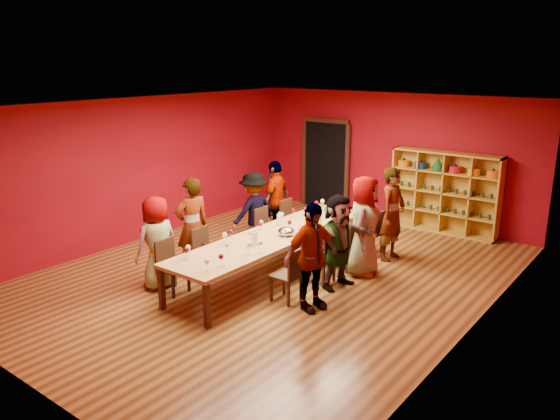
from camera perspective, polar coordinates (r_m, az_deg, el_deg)
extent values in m
cube|color=#573617|center=(9.88, -0.60, -6.78)|extent=(7.10, 9.10, 0.02)
cube|color=maroon|center=(13.18, 11.69, 5.42)|extent=(7.10, 0.02, 3.00)
cube|color=maroon|center=(6.66, -25.60, -5.76)|extent=(7.10, 0.02, 3.00)
cube|color=maroon|center=(11.87, -14.07, 4.17)|extent=(0.02, 9.10, 3.00)
cube|color=maroon|center=(7.82, 20.01, -2.11)|extent=(0.02, 9.10, 3.00)
cube|color=white|center=(9.17, -0.65, 10.95)|extent=(7.10, 9.10, 0.02)
cube|color=#AB8447|center=(9.63, -0.61, -2.76)|extent=(1.10, 4.50, 0.06)
cube|color=black|center=(8.63, -12.27, -8.02)|extent=(0.08, 0.08, 0.69)
cube|color=black|center=(11.70, 4.11, -1.39)|extent=(0.08, 0.08, 0.69)
cube|color=black|center=(7.96, -7.64, -9.87)|extent=(0.08, 0.08, 0.69)
cube|color=black|center=(11.21, 8.28, -2.28)|extent=(0.08, 0.08, 0.69)
cube|color=black|center=(14.06, 4.88, 4.65)|extent=(1.20, 0.14, 2.20)
cube|color=black|center=(13.83, 4.83, 9.29)|extent=(1.32, 0.06, 0.10)
cube|color=black|center=(14.36, 2.54, 4.92)|extent=(0.10, 0.06, 2.20)
cube|color=black|center=(13.66, 7.01, 4.27)|extent=(0.10, 0.06, 2.20)
cube|color=#B58D28|center=(13.00, 11.96, 2.56)|extent=(0.04, 0.40, 1.80)
cube|color=#B58D28|center=(12.20, 21.95, 0.91)|extent=(0.04, 0.40, 1.80)
cube|color=#B58D28|center=(12.38, 17.12, 5.73)|extent=(2.40, 0.40, 0.04)
cube|color=#B58D28|center=(12.78, 16.49, -2.07)|extent=(2.40, 0.40, 0.04)
cube|color=#B58D28|center=(12.72, 17.11, 1.93)|extent=(2.40, 0.02, 1.80)
cube|color=#B58D28|center=(12.66, 16.64, -0.21)|extent=(2.36, 0.38, 0.03)
cube|color=#B58D28|center=(12.55, 16.80, 1.77)|extent=(2.36, 0.38, 0.03)
cube|color=#B58D28|center=(12.45, 16.96, 3.78)|extent=(2.36, 0.38, 0.03)
cube|color=#B58D28|center=(12.76, 14.30, 2.18)|extent=(0.03, 0.38, 1.76)
cube|color=#B58D28|center=(12.55, 16.80, 1.77)|extent=(0.03, 0.38, 1.76)
cube|color=#B58D28|center=(12.36, 19.38, 1.34)|extent=(0.03, 0.38, 1.76)
cylinder|color=orange|center=(12.81, 12.82, 4.80)|extent=(0.26, 0.26, 0.15)
sphere|color=black|center=(12.80, 12.85, 5.21)|extent=(0.05, 0.05, 0.05)
cylinder|color=navy|center=(12.65, 14.46, 4.56)|extent=(0.26, 0.26, 0.15)
sphere|color=black|center=(12.64, 14.49, 4.98)|extent=(0.05, 0.05, 0.05)
cylinder|color=#175D2F|center=(12.51, 16.13, 4.16)|extent=(0.26, 0.26, 0.08)
cone|color=#175D2F|center=(12.49, 16.18, 4.83)|extent=(0.24, 0.24, 0.22)
cylinder|color=#A41226|center=(12.37, 17.86, 4.06)|extent=(0.26, 0.26, 0.15)
sphere|color=black|center=(12.35, 17.89, 4.49)|extent=(0.05, 0.05, 0.05)
cylinder|color=orange|center=(12.24, 19.61, 3.79)|extent=(0.26, 0.26, 0.15)
sphere|color=black|center=(12.23, 19.65, 4.22)|extent=(0.05, 0.05, 0.05)
cylinder|color=orange|center=(12.13, 21.39, 3.51)|extent=(0.26, 0.26, 0.15)
sphere|color=black|center=(12.11, 21.44, 3.95)|extent=(0.05, 0.05, 0.05)
cylinder|color=#1B3121|center=(13.02, 12.50, 0.81)|extent=(0.07, 0.07, 0.10)
cylinder|color=#1B3121|center=(12.95, 13.24, 0.68)|extent=(0.07, 0.07, 0.10)
cylinder|color=#1B3121|center=(12.87, 13.98, 0.55)|extent=(0.07, 0.07, 0.10)
cylinder|color=#1B3121|center=(12.80, 14.74, 0.41)|extent=(0.07, 0.07, 0.10)
cylinder|color=#1B3121|center=(12.74, 15.50, 0.28)|extent=(0.07, 0.07, 0.10)
cylinder|color=#1B3121|center=(12.67, 16.27, 0.14)|extent=(0.07, 0.07, 0.10)
cylinder|color=#1B3121|center=(12.61, 17.04, 0.01)|extent=(0.07, 0.07, 0.10)
cylinder|color=#1B3121|center=(12.55, 17.83, -0.13)|extent=(0.07, 0.07, 0.10)
cylinder|color=#1B3121|center=(12.49, 18.62, -0.27)|extent=(0.07, 0.07, 0.10)
cylinder|color=#1B3121|center=(12.44, 19.42, -0.41)|extent=(0.07, 0.07, 0.10)
cylinder|color=#1B3121|center=(12.38, 20.23, -0.55)|extent=(0.07, 0.07, 0.10)
cylinder|color=#1B3121|center=(12.33, 21.04, -0.70)|extent=(0.07, 0.07, 0.10)
cylinder|color=#1B3121|center=(12.92, 12.62, 2.74)|extent=(0.07, 0.07, 0.10)
cylinder|color=#1B3121|center=(12.84, 13.36, 2.62)|extent=(0.07, 0.07, 0.10)
cylinder|color=#1B3121|center=(12.77, 14.11, 2.50)|extent=(0.07, 0.07, 0.10)
cylinder|color=#1B3121|center=(12.70, 14.87, 2.37)|extent=(0.07, 0.07, 0.10)
cylinder|color=#1B3121|center=(12.63, 15.64, 2.25)|extent=(0.07, 0.07, 0.10)
cylinder|color=#1B3121|center=(12.57, 16.42, 2.12)|extent=(0.07, 0.07, 0.10)
cylinder|color=#1B3121|center=(12.50, 17.21, 1.99)|extent=(0.07, 0.07, 0.10)
cylinder|color=#1B3121|center=(12.44, 18.00, 1.86)|extent=(0.07, 0.07, 0.10)
cylinder|color=#1B3121|center=(12.38, 18.80, 1.73)|extent=(0.07, 0.07, 0.10)
cylinder|color=#1B3121|center=(12.33, 19.61, 1.60)|extent=(0.07, 0.07, 0.10)
cylinder|color=#1B3121|center=(12.27, 20.42, 1.46)|extent=(0.07, 0.07, 0.10)
cylinder|color=#1B3121|center=(12.22, 21.24, 1.33)|extent=(0.07, 0.07, 0.10)
cube|color=black|center=(9.17, -11.09, -5.96)|extent=(0.42, 0.42, 0.04)
cube|color=black|center=(9.22, -11.95, -4.29)|extent=(0.04, 0.40, 0.44)
cube|color=black|center=(9.27, -12.51, -7.29)|extent=(0.04, 0.04, 0.41)
cube|color=black|center=(9.03, -11.11, -7.84)|extent=(0.04, 0.04, 0.41)
cube|color=black|center=(9.47, -10.93, -6.70)|extent=(0.04, 0.04, 0.41)
cube|color=black|center=(9.24, -9.52, -7.22)|extent=(0.04, 0.04, 0.41)
imported|color=beige|center=(9.31, -12.71, -3.34)|extent=(0.49, 0.81, 1.59)
cube|color=black|center=(9.68, -7.51, -4.63)|extent=(0.42, 0.42, 0.04)
cube|color=black|center=(9.73, -8.35, -3.06)|extent=(0.04, 0.40, 0.44)
cube|color=black|center=(9.76, -8.88, -5.91)|extent=(0.04, 0.04, 0.41)
cube|color=black|center=(9.53, -7.46, -6.39)|extent=(0.04, 0.04, 0.41)
cube|color=black|center=(9.98, -7.47, -5.37)|extent=(0.04, 0.04, 0.41)
cube|color=black|center=(9.75, -6.05, -5.82)|extent=(0.04, 0.04, 0.41)
imported|color=beige|center=(9.79, -9.16, -1.67)|extent=(0.62, 0.74, 1.76)
cube|color=black|center=(10.86, -1.20, -2.23)|extent=(0.42, 0.42, 0.04)
cube|color=black|center=(10.90, -1.98, -0.84)|extent=(0.04, 0.40, 0.44)
cube|color=black|center=(10.91, -2.45, -3.40)|extent=(0.04, 0.04, 0.41)
cube|color=black|center=(10.70, -1.05, -3.77)|extent=(0.04, 0.04, 0.41)
cube|color=black|center=(11.16, -1.32, -2.96)|extent=(0.04, 0.04, 0.41)
cube|color=black|center=(10.96, 0.06, -3.30)|extent=(0.04, 0.04, 0.41)
imported|color=#131636|center=(10.99, -2.74, -0.08)|extent=(0.60, 1.08, 1.58)
cube|color=black|center=(11.48, 1.37, -1.24)|extent=(0.42, 0.42, 0.04)
cube|color=black|center=(11.52, 0.62, 0.07)|extent=(0.04, 0.40, 0.44)
cube|color=black|center=(11.51, 0.18, -2.36)|extent=(0.04, 0.04, 0.41)
cube|color=black|center=(11.32, 1.55, -2.68)|extent=(0.04, 0.04, 0.41)
cube|color=black|center=(11.77, 1.19, -1.96)|extent=(0.04, 0.04, 0.41)
cube|color=black|center=(11.58, 2.54, -2.26)|extent=(0.04, 0.04, 0.41)
imported|color=silver|center=(11.63, -0.43, 1.10)|extent=(0.63, 1.05, 1.68)
cube|color=black|center=(8.70, 0.66, -6.84)|extent=(0.42, 0.42, 0.04)
cube|color=black|center=(8.51, 1.69, -5.64)|extent=(0.04, 0.40, 0.44)
cube|color=black|center=(8.76, -0.92, -8.28)|extent=(0.04, 0.04, 0.41)
cube|color=black|center=(8.57, 0.88, -8.84)|extent=(0.04, 0.04, 0.41)
cube|color=black|center=(9.01, 0.44, -7.59)|extent=(0.04, 0.04, 0.41)
cube|color=black|center=(8.82, 2.21, -8.11)|extent=(0.04, 0.04, 0.41)
imported|color=#536EAC|center=(8.29, 3.29, -4.93)|extent=(0.70, 1.08, 1.69)
cube|color=black|center=(9.46, 4.28, -5.02)|extent=(0.42, 0.42, 0.04)
cube|color=black|center=(9.28, 5.29, -3.88)|extent=(0.04, 0.40, 0.44)
cube|color=black|center=(9.49, 2.82, -6.37)|extent=(0.04, 0.04, 0.41)
cube|color=black|center=(9.32, 4.55, -6.83)|extent=(0.04, 0.04, 0.41)
cube|color=black|center=(9.76, 3.97, -5.77)|extent=(0.04, 0.04, 0.41)
cube|color=black|center=(9.58, 5.67, -6.21)|extent=(0.04, 0.04, 0.41)
imported|color=#5975B7|center=(9.16, 6.11, -3.28)|extent=(0.74, 1.55, 1.61)
cube|color=black|center=(10.07, 6.71, -3.78)|extent=(0.42, 0.42, 0.04)
cube|color=black|center=(9.90, 7.70, -2.69)|extent=(0.04, 0.40, 0.44)
cube|color=black|center=(10.09, 5.34, -5.05)|extent=(0.04, 0.04, 0.41)
cube|color=black|center=(9.93, 7.00, -5.46)|extent=(0.04, 0.04, 0.41)
cube|color=black|center=(10.37, 6.36, -4.52)|extent=(0.04, 0.04, 0.41)
cube|color=black|center=(10.21, 7.99, -4.91)|extent=(0.04, 0.04, 0.41)
imported|color=#15173C|center=(9.74, 8.78, -1.64)|extent=(0.70, 0.97, 1.79)
cube|color=black|center=(10.89, 9.41, -2.40)|extent=(0.42, 0.42, 0.04)
cube|color=black|center=(10.73, 10.36, -1.36)|extent=(0.04, 0.40, 0.44)
cube|color=black|center=(10.89, 8.14, -3.58)|extent=(0.04, 0.04, 0.41)
cube|color=black|center=(10.74, 9.72, -3.93)|extent=(0.04, 0.04, 0.41)
cube|color=black|center=(11.18, 9.01, -3.12)|extent=(0.04, 0.04, 0.41)
cube|color=black|center=(11.03, 10.56, -3.45)|extent=(0.04, 0.04, 0.41)
imported|color=#4D4D52|center=(10.56, 11.66, -0.42)|extent=(0.50, 0.67, 1.80)
cylinder|color=silver|center=(10.01, 3.24, -1.86)|extent=(0.07, 0.07, 0.01)
cylinder|color=silver|center=(9.99, 3.25, -1.51)|extent=(0.01, 0.01, 0.12)
ellipsoid|color=#470710|center=(9.96, 3.26, -0.96)|extent=(0.09, 0.09, 0.10)
cylinder|color=silver|center=(10.67, 2.67, -0.75)|extent=(0.07, 0.07, 0.01)
cylinder|color=silver|center=(10.65, 2.68, -0.43)|extent=(0.01, 0.01, 0.12)
ellipsoid|color=#470710|center=(10.62, 2.68, 0.06)|extent=(0.08, 0.08, 0.10)
cylinder|color=silver|center=(8.08, -7.62, -6.31)|extent=(0.06, 0.06, 0.01)
cylinder|color=silver|center=(8.06, -7.63, -5.94)|extent=(0.01, 0.01, 0.11)
ellipsoid|color=silver|center=(8.03, -7.65, -5.36)|extent=(0.08, 0.08, 0.09)
cylinder|color=silver|center=(8.73, -5.55, -4.55)|extent=(0.06, 0.06, 0.01)
cylinder|color=silver|center=(8.71, -5.56, -4.20)|extent=(0.01, 0.01, 0.11)
ellipsoid|color=#CEBB81|center=(8.69, -5.57, -3.65)|extent=(0.08, 0.08, 0.09)
cylinder|color=silver|center=(9.29, -5.14, -3.29)|extent=(0.07, 0.07, 0.01)
cylinder|color=silver|center=(9.27, -5.15, -2.91)|extent=(0.01, 0.01, 0.12)
ellipsoid|color=#470710|center=(9.24, -5.17, -2.32)|extent=(0.09, 0.09, 0.10)
cylinder|color=silver|center=(8.64, -9.54, -4.92)|extent=(0.07, 0.07, 0.01)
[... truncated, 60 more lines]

